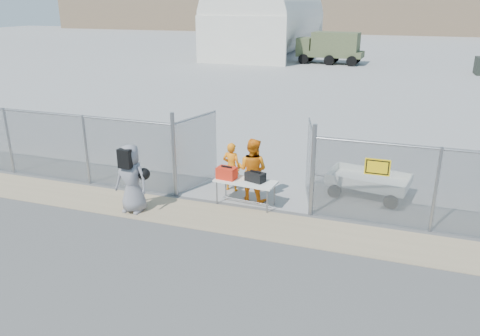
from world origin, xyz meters
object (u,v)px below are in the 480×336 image
at_px(folding_table, 246,193).
at_px(utility_trailer, 368,184).
at_px(security_worker_right, 252,170).
at_px(visitor, 131,179).
at_px(security_worker_left, 231,167).

height_order(folding_table, utility_trailer, folding_table).
bearing_deg(folding_table, security_worker_right, 84.54).
bearing_deg(utility_trailer, visitor, -141.68).
xyz_separation_m(visitor, utility_trailer, (5.94, 3.22, -0.59)).
bearing_deg(utility_trailer, security_worker_right, -145.47).
bearing_deg(security_worker_right, utility_trailer, -146.56).
height_order(visitor, utility_trailer, visitor).
height_order(folding_table, security_worker_right, security_worker_right).
distance_m(security_worker_left, utility_trailer, 4.06).
relative_size(visitor, utility_trailer, 0.64).
height_order(folding_table, visitor, visitor).
relative_size(folding_table, security_worker_left, 1.13).
bearing_deg(visitor, utility_trailer, 29.63).
distance_m(security_worker_left, visitor, 3.04).
distance_m(folding_table, utility_trailer, 3.67).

